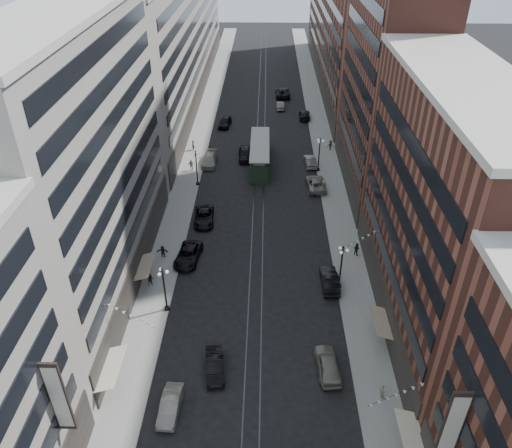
# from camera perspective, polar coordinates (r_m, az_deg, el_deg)

# --- Properties ---
(ground) EXTENTS (220.00, 220.00, 0.00)m
(ground) POSITION_cam_1_polar(r_m,az_deg,el_deg) (79.29, 0.41, 6.13)
(ground) COLOR black
(ground) RESTS_ON ground
(sidewalk_west) EXTENTS (4.00, 180.00, 0.15)m
(sidewalk_west) POSITION_cam_1_polar(r_m,az_deg,el_deg) (89.06, -6.67, 9.16)
(sidewalk_west) COLOR gray
(sidewalk_west) RESTS_ON ground
(sidewalk_east) EXTENTS (4.00, 180.00, 0.15)m
(sidewalk_east) POSITION_cam_1_polar(r_m,az_deg,el_deg) (88.83, 7.71, 9.01)
(sidewalk_east) COLOR gray
(sidewalk_east) RESTS_ON ground
(rail_west) EXTENTS (0.12, 180.00, 0.02)m
(rail_west) POSITION_cam_1_polar(r_m,az_deg,el_deg) (88.30, 0.05, 9.12)
(rail_west) COLOR #2D2D33
(rail_west) RESTS_ON ground
(rail_east) EXTENTS (0.12, 180.00, 0.02)m
(rail_east) POSITION_cam_1_polar(r_m,az_deg,el_deg) (88.29, 0.97, 9.11)
(rail_east) COLOR #2D2D33
(rail_east) RESTS_ON ground
(building_west_mid) EXTENTS (8.00, 36.00, 28.00)m
(building_west_mid) POSITION_cam_1_polar(r_m,az_deg,el_deg) (52.06, -19.18, 6.03)
(building_west_mid) COLOR gray
(building_west_mid) RESTS_ON ground
(building_west_far) EXTENTS (8.00, 90.00, 26.00)m
(building_west_far) POSITION_cam_1_polar(r_m,az_deg,el_deg) (110.45, -8.73, 20.88)
(building_west_far) COLOR gray
(building_west_far) RESTS_ON ground
(building_east_mid) EXTENTS (8.00, 30.00, 24.00)m
(building_east_mid) POSITION_cam_1_polar(r_m,az_deg,el_deg) (48.28, 20.47, 0.77)
(building_east_mid) COLOR brown
(building_east_mid) RESTS_ON ground
(building_east_tower) EXTENTS (8.00, 26.00, 42.00)m
(building_east_tower) POSITION_cam_1_polar(r_m,az_deg,el_deg) (70.07, 15.36, 19.67)
(building_east_tower) COLOR brown
(building_east_tower) RESTS_ON ground
(building_east_far) EXTENTS (8.00, 72.00, 24.00)m
(building_east_far) POSITION_cam_1_polar(r_m,az_deg,el_deg) (119.08, 9.60, 21.21)
(building_east_far) COLOR brown
(building_east_far) RESTS_ON ground
(lamppost_sw_far) EXTENTS (1.03, 1.14, 5.52)m
(lamppost_sw_far) POSITION_cam_1_polar(r_m,az_deg,el_deg) (51.86, -10.43, -7.17)
(lamppost_sw_far) COLOR black
(lamppost_sw_far) RESTS_ON sidewalk_west
(lamppost_sw_mid) EXTENTS (1.03, 1.14, 5.52)m
(lamppost_sw_mid) POSITION_cam_1_polar(r_m,az_deg,el_deg) (74.12, -6.82, 6.51)
(lamppost_sw_mid) COLOR black
(lamppost_sw_mid) RESTS_ON sidewalk_west
(lamppost_se_far) EXTENTS (1.03, 1.14, 5.52)m
(lamppost_se_far) POSITION_cam_1_polar(r_m,az_deg,el_deg) (54.57, 9.70, -4.72)
(lamppost_se_far) COLOR black
(lamppost_se_far) RESTS_ON sidewalk_east
(lamppost_se_mid) EXTENTS (1.03, 1.14, 5.52)m
(lamppost_se_mid) POSITION_cam_1_polar(r_m,az_deg,el_deg) (78.35, 7.23, 8.03)
(lamppost_se_mid) COLOR black
(lamppost_se_mid) RESTS_ON sidewalk_east
(streetcar) EXTENTS (2.98, 13.48, 3.73)m
(streetcar) POSITION_cam_1_polar(r_m,az_deg,el_deg) (80.31, 0.44, 7.87)
(streetcar) COLOR #1F3122
(streetcar) RESTS_ON ground
(car_1) EXTENTS (1.77, 4.47, 1.45)m
(car_1) POSITION_cam_1_polar(r_m,az_deg,el_deg) (44.97, -9.76, -19.74)
(car_1) COLOR gray
(car_1) RESTS_ON ground
(car_2) EXTENTS (3.22, 5.83, 1.54)m
(car_2) POSITION_cam_1_polar(r_m,az_deg,el_deg) (59.71, -7.76, -3.53)
(car_2) COLOR black
(car_2) RESTS_ON ground
(car_4) EXTENTS (2.41, 5.12, 1.69)m
(car_4) POSITION_cam_1_polar(r_m,az_deg,el_deg) (47.41, 8.21, -15.59)
(car_4) COLOR slate
(car_4) RESTS_ON ground
(car_5) EXTENTS (2.14, 4.70, 1.49)m
(car_5) POSITION_cam_1_polar(r_m,az_deg,el_deg) (47.13, -4.72, -15.84)
(car_5) COLOR black
(car_5) RESTS_ON ground
(pedestrian_2) EXTENTS (0.80, 0.56, 1.51)m
(pedestrian_2) POSITION_cam_1_polar(r_m,az_deg,el_deg) (56.60, -11.95, -6.26)
(pedestrian_2) COLOR black
(pedestrian_2) RESTS_ON sidewalk_west
(pedestrian_4) EXTENTS (0.41, 0.88, 1.50)m
(pedestrian_4) POSITION_cam_1_polar(r_m,az_deg,el_deg) (46.33, 14.23, -18.00)
(pedestrian_4) COLOR beige
(pedestrian_4) RESTS_ON sidewalk_east
(car_7) EXTENTS (2.89, 5.64, 1.52)m
(car_7) POSITION_cam_1_polar(r_m,az_deg,el_deg) (66.45, -5.97, 0.83)
(car_7) COLOR black
(car_7) RESTS_ON ground
(car_8) EXTENTS (2.29, 5.49, 1.59)m
(car_8) POSITION_cam_1_polar(r_m,az_deg,el_deg) (81.25, -5.33, 7.32)
(car_8) COLOR slate
(car_8) RESTS_ON ground
(car_9) EXTENTS (2.52, 5.17, 1.70)m
(car_9) POSITION_cam_1_polar(r_m,az_deg,el_deg) (95.68, -3.58, 11.58)
(car_9) COLOR black
(car_9) RESTS_ON ground
(car_10) EXTENTS (1.89, 5.07, 1.65)m
(car_10) POSITION_cam_1_polar(r_m,az_deg,el_deg) (56.06, 8.41, -6.36)
(car_10) COLOR black
(car_10) RESTS_ON ground
(car_11) EXTENTS (2.96, 5.81, 1.57)m
(car_11) POSITION_cam_1_polar(r_m,az_deg,el_deg) (74.48, 6.84, 4.64)
(car_11) COLOR gray
(car_11) RESTS_ON ground
(car_12) EXTENTS (2.23, 5.20, 1.49)m
(car_12) POSITION_cam_1_polar(r_m,az_deg,el_deg) (99.59, 5.57, 12.32)
(car_12) COLOR black
(car_12) RESTS_ON ground
(car_13) EXTENTS (2.40, 5.36, 1.79)m
(car_13) POSITION_cam_1_polar(r_m,az_deg,el_deg) (82.72, -1.27, 8.03)
(car_13) COLOR black
(car_13) RESTS_ON ground
(car_14) EXTENTS (1.55, 4.26, 1.40)m
(car_14) POSITION_cam_1_polar(r_m,az_deg,el_deg) (104.17, 2.79, 13.38)
(car_14) COLOR slate
(car_14) RESTS_ON ground
(pedestrian_5) EXTENTS (1.46, 0.53, 1.54)m
(pedestrian_5) POSITION_cam_1_polar(r_m,az_deg,el_deg) (60.52, -10.61, -3.10)
(pedestrian_5) COLOR black
(pedestrian_5) RESTS_ON sidewalk_west
(pedestrian_6) EXTENTS (1.17, 0.75, 1.85)m
(pedestrian_6) POSITION_cam_1_polar(r_m,az_deg,el_deg) (79.30, -7.38, 6.72)
(pedestrian_6) COLOR gray
(pedestrian_6) RESTS_ON sidewalk_west
(pedestrian_7) EXTENTS (0.87, 0.84, 1.61)m
(pedestrian_7) POSITION_cam_1_polar(r_m,az_deg,el_deg) (61.03, 11.41, -2.81)
(pedestrian_7) COLOR black
(pedestrian_7) RESTS_ON sidewalk_east
(pedestrian_8) EXTENTS (0.71, 0.47, 1.92)m
(pedestrian_8) POSITION_cam_1_polar(r_m,az_deg,el_deg) (73.85, 7.75, 4.59)
(pedestrian_8) COLOR beige
(pedestrian_8) RESTS_ON sidewalk_east
(pedestrian_9) EXTENTS (1.20, 0.78, 1.72)m
(pedestrian_9) POSITION_cam_1_polar(r_m,az_deg,el_deg) (86.36, 8.51, 8.89)
(pedestrian_9) COLOR black
(pedestrian_9) RESTS_ON sidewalk_east
(car_extra_0) EXTENTS (3.10, 6.45, 1.77)m
(car_extra_0) POSITION_cam_1_polar(r_m,az_deg,el_deg) (111.35, 3.05, 14.81)
(car_extra_0) COLOR black
(car_extra_0) RESTS_ON ground
(car_extra_1) EXTENTS (1.93, 4.65, 1.50)m
(car_extra_1) POSITION_cam_1_polar(r_m,az_deg,el_deg) (81.03, 6.21, 7.15)
(car_extra_1) COLOR #636058
(car_extra_1) RESTS_ON ground
(pedestrian_extra_1) EXTENTS (0.55, 0.70, 1.70)m
(pedestrian_extra_1) POSITION_cam_1_polar(r_m,az_deg,el_deg) (86.06, -7.20, 8.90)
(pedestrian_extra_1) COLOR black
(pedestrian_extra_1) RESTS_ON sidewalk_west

